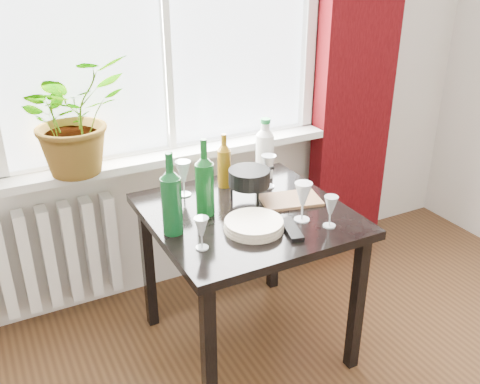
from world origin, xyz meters
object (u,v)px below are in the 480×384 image
potted_plant (73,116)px  wine_bottle_left (171,193)px  wine_bottle_right (205,177)px  fondue_pot (249,185)px  radiator (38,260)px  cleaning_bottle (265,147)px  tv_remote (291,229)px  cutting_board (291,200)px  wineglass_back_center (268,171)px  wineglass_front_right (303,201)px  wineglass_front_left (202,233)px  wineglass_back_left (183,178)px  bottle_amber (224,160)px  table (247,229)px  plate_stack (254,225)px  wineglass_far_right (330,211)px

potted_plant → wine_bottle_left: bearing=-67.2°
potted_plant → wine_bottle_right: potted_plant is taller
fondue_pot → radiator: bearing=128.1°
cleaning_bottle → tv_remote: 0.59m
tv_remote → cutting_board: bearing=73.5°
wine_bottle_left → tv_remote: 0.51m
fondue_pot → cutting_board: size_ratio=0.82×
wineglass_back_center → tv_remote: 0.45m
wineglass_front_right → wineglass_front_left: bearing=-178.2°
wineglass_back_left → bottle_amber: bearing=0.9°
potted_plant → radiator: bearing=161.8°
bottle_amber → table: bearing=-95.6°
bottle_amber → wineglass_back_left: size_ratio=1.57×
bottle_amber → fondue_pot: bottle_amber is taller
plate_stack → fondue_pot: 0.29m
radiator → cutting_board: (1.07, -0.63, 0.37)m
wineglass_far_right → table: bearing=130.4°
wineglass_far_right → cutting_board: (-0.02, 0.28, -0.06)m
wineglass_far_right → cutting_board: bearing=93.3°
table → wineglass_back_center: wineglass_back_center is taller
wineglass_back_center → wineglass_front_right: bearing=-97.0°
table → cutting_board: size_ratio=3.19×
wine_bottle_left → radiator: bearing=126.8°
wineglass_front_left → tv_remote: wineglass_front_left is taller
table → cutting_board: cutting_board is taller
wineglass_back_center → fondue_pot: 0.17m
wineglass_far_right → tv_remote: 0.18m
potted_plant → wineglass_back_center: (0.81, -0.37, -0.29)m
wineglass_front_left → cutting_board: 0.57m
wineglass_back_center → wineglass_back_left: (-0.40, 0.10, 0.00)m
wine_bottle_right → wineglass_back_left: 0.24m
tv_remote → wineglass_far_right: bearing=2.5°
wineglass_back_left → tv_remote: bearing=-63.9°
potted_plant → plate_stack: size_ratio=2.13×
radiator → wineglass_back_left: (0.67, -0.34, 0.45)m
bottle_amber → wineglass_back_left: bottle_amber is taller
wineglass_front_right → wineglass_back_left: wineglass_front_right is taller
table → wineglass_back_left: bearing=122.8°
tv_remote → wineglass_front_right: bearing=49.2°
radiator → wineglass_back_center: size_ratio=4.76×
cleaning_bottle → wineglass_back_center: bearing=-111.8°
wine_bottle_left → plate_stack: size_ratio=1.41×
wineglass_front_left → cutting_board: size_ratio=0.51×
radiator → cleaning_bottle: cleaning_bottle is taller
wineglass_back_center → cutting_board: bearing=-86.5°
bottle_amber → wine_bottle_left: bearing=-140.9°
wineglass_front_left → plate_stack: (0.25, 0.04, -0.05)m
bottle_amber → wineglass_front_right: (0.14, -0.47, -0.05)m
cleaning_bottle → cutting_board: cleaning_bottle is taller
cleaning_bottle → tv_remote: cleaning_bottle is taller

